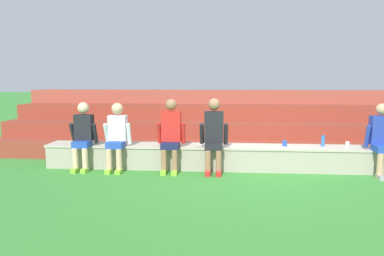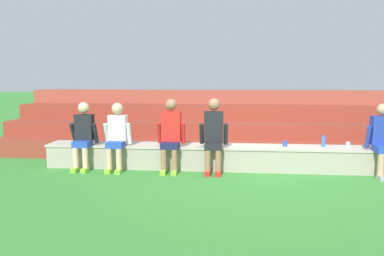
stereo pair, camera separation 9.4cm
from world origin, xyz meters
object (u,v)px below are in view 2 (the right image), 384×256
object	(u,v)px
person_center	(171,133)
plastic_cup_left_end	(285,144)
person_right_of_center	(214,133)
person_far_right	(383,138)
person_far_left	(83,134)
person_left_of_center	(117,134)
water_bottle_near_left	(323,141)
plastic_cup_middle	(348,145)

from	to	relation	value
person_center	plastic_cup_left_end	xyz separation A→B (m)	(2.23, 0.30, -0.22)
person_right_of_center	person_far_right	size ratio (longest dim) A/B	1.06
person_far_left	plastic_cup_left_end	xyz separation A→B (m)	(3.97, 0.32, -0.19)
person_left_of_center	person_far_right	world-z (taller)	person_far_right
person_right_of_center	water_bottle_near_left	size ratio (longest dim) A/B	6.32
person_far_right	plastic_cup_left_end	size ratio (longest dim) A/B	12.11
person_left_of_center	person_far_left	bearing A→B (deg)	-179.11
person_far_left	water_bottle_near_left	xyz separation A→B (m)	(4.72, 0.34, -0.14)
person_left_of_center	person_center	distance (m)	1.07
plastic_cup_middle	plastic_cup_left_end	distance (m)	1.20
person_left_of_center	person_right_of_center	bearing A→B (deg)	-0.67
person_right_of_center	person_far_right	distance (m)	3.10
person_far_right	person_right_of_center	bearing A→B (deg)	-179.66
person_right_of_center	water_bottle_near_left	world-z (taller)	person_right_of_center
person_far_right	plastic_cup_middle	xyz separation A→B (m)	(-0.51, 0.31, -0.18)
person_center	water_bottle_near_left	size ratio (longest dim) A/B	6.26
person_far_left	water_bottle_near_left	size ratio (longest dim) A/B	5.94
person_right_of_center	water_bottle_near_left	xyz separation A→B (m)	(2.14, 0.35, -0.18)
person_left_of_center	person_right_of_center	xyz separation A→B (m)	(1.90, -0.02, 0.05)
plastic_cup_middle	water_bottle_near_left	bearing A→B (deg)	176.70
plastic_cup_middle	plastic_cup_left_end	size ratio (longest dim) A/B	0.98
person_center	water_bottle_near_left	bearing A→B (deg)	6.31
person_center	water_bottle_near_left	distance (m)	2.99
person_far_left	person_center	size ratio (longest dim) A/B	0.95
person_far_right	person_left_of_center	bearing A→B (deg)	179.95
person_center	person_far_right	size ratio (longest dim) A/B	1.05
plastic_cup_left_end	water_bottle_near_left	bearing A→B (deg)	1.97
person_left_of_center	plastic_cup_middle	world-z (taller)	person_left_of_center
water_bottle_near_left	plastic_cup_left_end	bearing A→B (deg)	-178.03
person_center	plastic_cup_middle	xyz separation A→B (m)	(3.43, 0.30, -0.22)
person_far_right	plastic_cup_left_end	xyz separation A→B (m)	(-1.71, 0.31, -0.18)
person_left_of_center	plastic_cup_left_end	bearing A→B (deg)	5.30
person_far_right	plastic_cup_middle	distance (m)	0.62
person_center	person_right_of_center	distance (m)	0.83
person_center	person_right_of_center	xyz separation A→B (m)	(0.83, -0.03, 0.01)
person_center	plastic_cup_left_end	world-z (taller)	person_center
person_far_left	plastic_cup_middle	bearing A→B (deg)	3.49
person_left_of_center	plastic_cup_left_end	size ratio (longest dim) A/B	11.96
person_center	plastic_cup_middle	world-z (taller)	person_center
person_far_left	plastic_cup_left_end	size ratio (longest dim) A/B	12.06
person_center	person_right_of_center	world-z (taller)	person_right_of_center
water_bottle_near_left	plastic_cup_middle	bearing A→B (deg)	-3.30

